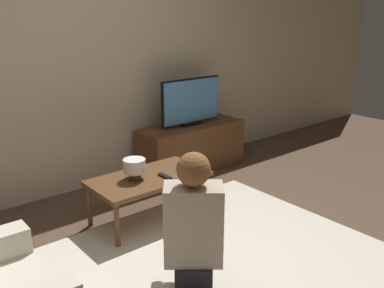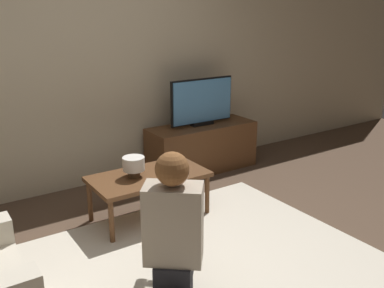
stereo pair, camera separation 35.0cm
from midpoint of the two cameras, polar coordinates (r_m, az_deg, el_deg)
ground_plane at (r=2.97m, az=3.57°, el=-17.41°), size 10.00×10.00×0.00m
wall_back at (r=4.15m, az=-12.71°, el=11.57°), size 10.00×0.06×2.60m
rug at (r=2.97m, az=3.57°, el=-17.29°), size 2.63×2.11×0.02m
tv_stand at (r=4.68m, az=3.47°, el=-0.50°), size 1.20×0.44×0.51m
tv at (r=4.55m, az=3.56°, el=5.63°), size 0.76×0.08×0.50m
coffee_table at (r=3.56m, az=-2.99°, el=-4.74°), size 0.96×0.52×0.39m
person_kneeling at (r=2.52m, az=1.50°, el=-11.57°), size 0.71×0.79×0.94m
table_lamp at (r=3.47m, az=-4.94°, el=-2.86°), size 0.18×0.18×0.17m
remote at (r=3.50m, az=-0.91°, el=-4.25°), size 0.04×0.15×0.02m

